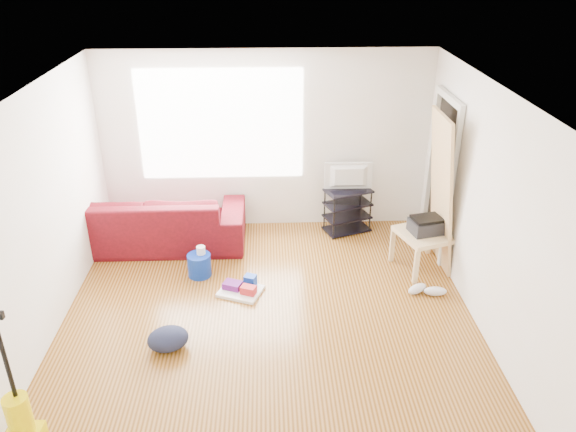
{
  "coord_description": "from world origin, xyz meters",
  "views": [
    {
      "loc": [
        0.01,
        -4.84,
        3.75
      ],
      "look_at": [
        0.23,
        0.6,
        1.05
      ],
      "focal_mm": 35.0,
      "sensor_mm": 36.0,
      "label": 1
    }
  ],
  "objects_px": {
    "backpack": "(169,348)",
    "vacuum": "(20,427)",
    "sofa": "(153,243)",
    "cleaning_tray": "(242,288)",
    "tv_stand": "(347,210)",
    "side_table": "(425,238)",
    "bucket": "(200,275)"
  },
  "relations": [
    {
      "from": "sofa",
      "to": "bucket",
      "type": "distance_m",
      "value": 1.11
    },
    {
      "from": "cleaning_tray",
      "to": "tv_stand",
      "type": "bearing_deg",
      "value": 46.15
    },
    {
      "from": "sofa",
      "to": "bucket",
      "type": "bearing_deg",
      "value": 130.83
    },
    {
      "from": "backpack",
      "to": "vacuum",
      "type": "bearing_deg",
      "value": -144.43
    },
    {
      "from": "backpack",
      "to": "vacuum",
      "type": "height_order",
      "value": "vacuum"
    },
    {
      "from": "tv_stand",
      "to": "vacuum",
      "type": "height_order",
      "value": "vacuum"
    },
    {
      "from": "tv_stand",
      "to": "backpack",
      "type": "bearing_deg",
      "value": -150.72
    },
    {
      "from": "sofa",
      "to": "cleaning_tray",
      "type": "height_order",
      "value": "sofa"
    },
    {
      "from": "vacuum",
      "to": "cleaning_tray",
      "type": "bearing_deg",
      "value": 54.59
    },
    {
      "from": "sofa",
      "to": "backpack",
      "type": "relative_size",
      "value": 5.99
    },
    {
      "from": "sofa",
      "to": "tv_stand",
      "type": "xyz_separation_m",
      "value": [
        2.7,
        0.27,
        0.32
      ]
    },
    {
      "from": "tv_stand",
      "to": "cleaning_tray",
      "type": "relative_size",
      "value": 1.22
    },
    {
      "from": "sofa",
      "to": "bucket",
      "type": "relative_size",
      "value": 8.73
    },
    {
      "from": "bucket",
      "to": "side_table",
      "type": "bearing_deg",
      "value": 1.66
    },
    {
      "from": "side_table",
      "to": "bucket",
      "type": "relative_size",
      "value": 2.7
    },
    {
      "from": "bucket",
      "to": "vacuum",
      "type": "bearing_deg",
      "value": -114.01
    },
    {
      "from": "vacuum",
      "to": "tv_stand",
      "type": "bearing_deg",
      "value": 51.84
    },
    {
      "from": "tv_stand",
      "to": "side_table",
      "type": "distance_m",
      "value": 1.32
    },
    {
      "from": "bucket",
      "to": "backpack",
      "type": "relative_size",
      "value": 0.69
    },
    {
      "from": "cleaning_tray",
      "to": "backpack",
      "type": "height_order",
      "value": "cleaning_tray"
    },
    {
      "from": "bucket",
      "to": "vacuum",
      "type": "xyz_separation_m",
      "value": [
        -1.16,
        -2.6,
        0.25
      ]
    },
    {
      "from": "tv_stand",
      "to": "cleaning_tray",
      "type": "bearing_deg",
      "value": -153.68
    },
    {
      "from": "side_table",
      "to": "bucket",
      "type": "bearing_deg",
      "value": -178.34
    },
    {
      "from": "side_table",
      "to": "vacuum",
      "type": "height_order",
      "value": "vacuum"
    },
    {
      "from": "side_table",
      "to": "cleaning_tray",
      "type": "distance_m",
      "value": 2.34
    },
    {
      "from": "bucket",
      "to": "cleaning_tray",
      "type": "height_order",
      "value": "cleaning_tray"
    },
    {
      "from": "sofa",
      "to": "cleaning_tray",
      "type": "xyz_separation_m",
      "value": [
        1.26,
        -1.23,
        0.05
      ]
    },
    {
      "from": "sofa",
      "to": "tv_stand",
      "type": "height_order",
      "value": "tv_stand"
    },
    {
      "from": "cleaning_tray",
      "to": "backpack",
      "type": "xyz_separation_m",
      "value": [
        -0.71,
        -0.98,
        -0.05
      ]
    },
    {
      "from": "cleaning_tray",
      "to": "sofa",
      "type": "bearing_deg",
      "value": 135.57
    },
    {
      "from": "tv_stand",
      "to": "bucket",
      "type": "xyz_separation_m",
      "value": [
        -1.97,
        -1.11,
        -0.32
      ]
    },
    {
      "from": "bucket",
      "to": "cleaning_tray",
      "type": "xyz_separation_m",
      "value": [
        0.53,
        -0.39,
        0.05
      ]
    }
  ]
}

